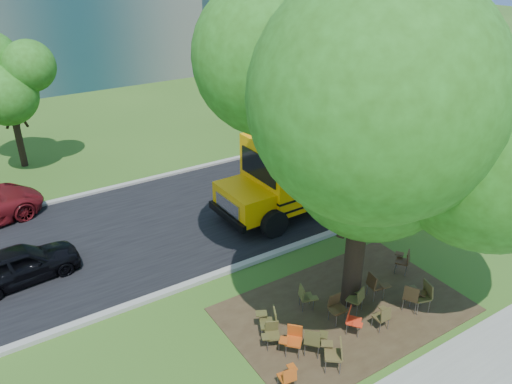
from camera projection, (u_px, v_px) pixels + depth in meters
ground at (308, 312)px, 14.60m from camera, size 160.00×160.00×0.00m
dirt_patch at (345, 309)px, 14.69m from camera, size 7.00×4.50×0.03m
asphalt_road at (200, 214)px, 19.88m from camera, size 80.00×8.00×0.04m
kerb_near at (253, 261)px, 16.84m from camera, size 80.00×0.25×0.14m
kerb_far at (160, 177)px, 22.96m from camera, size 80.00×0.25×0.14m
bg_tree_2 at (6, 80)px, 22.43m from camera, size 4.80×4.80×6.62m
bg_tree_3 at (270, 41)px, 26.78m from camera, size 5.60×5.60×7.84m
bg_tree_4 at (389, 43)px, 30.17m from camera, size 5.00×5.00×6.85m
main_tree at (367, 132)px, 12.62m from camera, size 7.20×7.20×9.01m
school_bus at (368, 147)px, 21.51m from camera, size 13.13×3.28×3.19m
chair_0 at (288, 376)px, 11.84m from camera, size 0.55×0.45×0.77m
chair_1 at (314, 339)px, 12.83m from camera, size 0.76×0.60×0.89m
chair_2 at (335, 352)px, 12.41m from camera, size 0.63×0.79×0.92m
chair_3 at (336, 306)px, 14.03m from camera, size 0.57×0.51×0.87m
chair_4 at (383, 316)px, 13.74m from camera, size 0.52×0.46×0.79m
chair_5 at (352, 319)px, 13.59m from camera, size 0.54×0.68×0.81m
chair_6 at (423, 293)px, 14.45m from camera, size 0.59×0.75×0.97m
chair_7 at (413, 295)px, 14.40m from camera, size 0.75×0.62×0.92m
chair_8 at (270, 320)px, 13.44m from camera, size 0.62×0.79×0.96m
chair_9 at (271, 332)px, 13.16m from camera, size 0.63×0.50×0.77m
chair_10 at (305, 296)px, 14.50m from camera, size 0.50×0.64×0.81m
chair_11 at (357, 297)px, 14.40m from camera, size 0.59×0.67×0.86m
chair_12 at (375, 284)px, 14.92m from camera, size 0.53×0.65×0.90m
chair_13 at (404, 259)px, 16.14m from camera, size 0.56×0.71×0.85m
chair_14 at (293, 337)px, 12.92m from camera, size 0.74×0.58×0.86m
black_car at (20, 264)px, 15.72m from camera, size 3.74×1.79×1.23m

